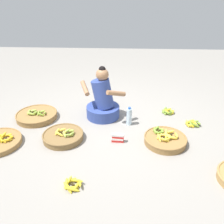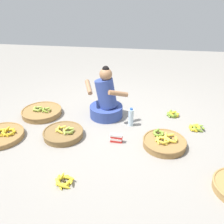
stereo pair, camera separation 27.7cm
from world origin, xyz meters
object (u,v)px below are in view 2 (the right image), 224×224
banana_basket_near_bicycle (164,142)px  water_bottle (131,117)px  loose_bananas_near_vendor (196,128)px  loose_bananas_mid_right (173,114)px  packet_carton_stack (116,138)px  vendor_woman_front (106,101)px  banana_basket_back_left (0,135)px  banana_basket_mid_left (63,133)px  loose_bananas_front_right (64,181)px  banana_basket_front_left (42,112)px

banana_basket_near_bicycle → water_bottle: (-0.47, 0.45, 0.08)m
banana_basket_near_bicycle → loose_bananas_near_vendor: size_ratio=2.52×
loose_bananas_mid_right → packet_carton_stack: 1.18m
vendor_woman_front → water_bottle: (0.41, -0.22, -0.13)m
banana_basket_back_left → packet_carton_stack: 1.59m
banana_basket_mid_left → loose_bananas_mid_right: bearing=28.1°
banana_basket_near_bicycle → loose_bananas_front_right: (-1.08, -0.84, -0.03)m
water_bottle → vendor_woman_front: bearing=151.4°
loose_bananas_mid_right → loose_bananas_near_vendor: bearing=-51.3°
packet_carton_stack → banana_basket_mid_left: bearing=178.3°
banana_basket_mid_left → loose_bananas_front_right: banana_basket_mid_left is taller
loose_bananas_mid_right → water_bottle: water_bottle is taller
banana_basket_mid_left → banana_basket_front_left: 0.78m
loose_bananas_near_vendor → water_bottle: water_bottle is taller
banana_basket_near_bicycle → packet_carton_stack: 0.63m
vendor_woman_front → water_bottle: 0.49m
banana_basket_near_bicycle → banana_basket_front_left: 2.00m
banana_basket_near_bicycle → loose_bananas_mid_right: 0.86m
vendor_woman_front → banana_basket_back_left: (-1.32, -0.83, -0.22)m
banana_basket_front_left → loose_bananas_front_right: bearing=-58.8°
banana_basket_back_left → loose_bananas_near_vendor: 2.76m
banana_basket_front_left → loose_bananas_near_vendor: 2.40m
vendor_woman_front → loose_bananas_near_vendor: bearing=-8.3°
banana_basket_mid_left → banana_basket_near_bicycle: (1.37, -0.02, 0.00)m
banana_basket_back_left → packet_carton_stack: bearing=5.4°
banana_basket_back_left → water_bottle: 1.84m
banana_basket_near_bicycle → banana_basket_back_left: (-2.21, -0.15, -0.01)m
loose_bananas_front_right → packet_carton_stack: bearing=61.7°
banana_basket_mid_left → loose_bananas_mid_right: 1.76m
loose_bananas_mid_right → packet_carton_stack: size_ratio=1.33×
banana_basket_front_left → banana_basket_near_bicycle: bearing=-16.3°
loose_bananas_front_right → loose_bananas_near_vendor: (1.55, 1.31, -0.00)m
banana_basket_back_left → water_bottle: size_ratio=2.20×
vendor_woman_front → packet_carton_stack: (0.26, -0.68, -0.21)m
banana_basket_near_bicycle → water_bottle: 0.66m
banana_basket_back_left → water_bottle: (1.74, 0.61, 0.09)m
water_bottle → packet_carton_stack: water_bottle is taller
loose_bananas_near_vendor → banana_basket_mid_left: bearing=-165.9°
vendor_woman_front → banana_basket_near_bicycle: 1.13m
vendor_woman_front → loose_bananas_mid_right: vendor_woman_front is taller
vendor_woman_front → packet_carton_stack: vendor_woman_front is taller
banana_basket_mid_left → loose_bananas_near_vendor: size_ratio=2.49×
vendor_woman_front → banana_basket_back_left: bearing=-147.9°
banana_basket_front_left → loose_bananas_mid_right: banana_basket_front_left is taller
banana_basket_near_bicycle → loose_bananas_mid_right: banana_basket_near_bicycle is taller
packet_carton_stack → loose_bananas_front_right: bearing=-118.3°
banana_basket_mid_left → water_bottle: 1.00m
banana_basket_back_left → water_bottle: water_bottle is taller
banana_basket_mid_left → packet_carton_stack: banana_basket_mid_left is taller
banana_basket_front_left → packet_carton_stack: 1.41m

